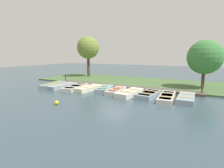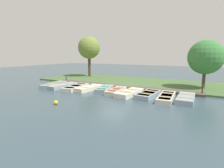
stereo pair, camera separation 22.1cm
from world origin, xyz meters
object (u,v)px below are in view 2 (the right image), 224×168
rowboat_5 (116,91)px  rowboat_4 (104,89)px  rowboat_3 (88,88)px  rowboat_6 (129,93)px  rowboat_1 (63,86)px  rowboat_7 (148,94)px  buoy (56,102)px  park_tree_left (206,57)px  rowboat_8 (166,97)px  rowboat_9 (186,98)px  mooring_post_far (202,90)px  rowboat_2 (76,87)px  mooring_post_near (66,78)px  park_tree_far_left (89,48)px  rowboat_0 (54,85)px

rowboat_5 → rowboat_4: bearing=-107.3°
rowboat_3 → rowboat_6: bearing=94.4°
rowboat_1 → rowboat_7: size_ratio=1.08×
rowboat_4 → rowboat_7: bearing=72.2°
buoy → park_tree_left: 14.04m
rowboat_7 → rowboat_8: 1.51m
rowboat_9 → mooring_post_far: 2.65m
rowboat_2 → rowboat_9: bearing=83.7°
rowboat_1 → rowboat_2: bearing=94.1°
rowboat_2 → park_tree_left: 12.84m
rowboat_2 → mooring_post_near: bearing=-134.8°
rowboat_6 → park_tree_far_left: bearing=-122.5°
rowboat_0 → rowboat_7: 10.22m
rowboat_0 → rowboat_8: size_ratio=1.03×
rowboat_1 → rowboat_8: 10.43m
rowboat_0 → park_tree_far_left: park_tree_far_left is taller
rowboat_5 → park_tree_left: bearing=124.2°
rowboat_1 → rowboat_7: 8.94m
rowboat_8 → rowboat_0: bearing=-93.5°
rowboat_9 → mooring_post_near: (-2.44, -14.01, 0.29)m
mooring_post_near → buoy: mooring_post_near is taller
rowboat_3 → rowboat_4: rowboat_3 is taller
rowboat_3 → rowboat_9: size_ratio=1.00×
buoy → park_tree_left: bearing=140.7°
rowboat_4 → buoy: size_ratio=10.46×
rowboat_3 → rowboat_2: bearing=-77.4°
rowboat_8 → rowboat_1: bearing=-93.4°
rowboat_8 → buoy: (5.01, -6.37, -0.04)m
rowboat_0 → mooring_post_far: mooring_post_far is taller
rowboat_3 → rowboat_1: bearing=-80.7°
rowboat_7 → rowboat_3: bearing=-83.8°
park_tree_left → rowboat_5: bearing=-51.5°
park_tree_far_left → park_tree_left: 15.49m
buoy → park_tree_far_left: park_tree_far_left is taller
rowboat_3 → mooring_post_far: (-2.67, 9.69, 0.29)m
rowboat_2 → park_tree_far_left: (-8.09, -4.16, 4.15)m
rowboat_3 → rowboat_8: 7.35m
rowboat_2 → rowboat_4: (-0.69, 2.94, 0.01)m
rowboat_1 → rowboat_6: size_ratio=1.03×
rowboat_5 → buoy: rowboat_5 is taller
rowboat_7 → buoy: 7.16m
rowboat_7 → rowboat_2: bearing=-82.8°
rowboat_1 → rowboat_9: rowboat_9 is taller
rowboat_8 → rowboat_6: bearing=-93.4°
rowboat_0 → park_tree_left: 15.45m
rowboat_4 → rowboat_3: bearing=-85.0°
rowboat_9 → park_tree_far_left: (-7.68, -14.29, 4.13)m
rowboat_2 → mooring_post_far: mooring_post_far is taller
rowboat_8 → park_tree_far_left: (-7.94, -12.94, 4.14)m
rowboat_5 → park_tree_far_left: size_ratio=0.49×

